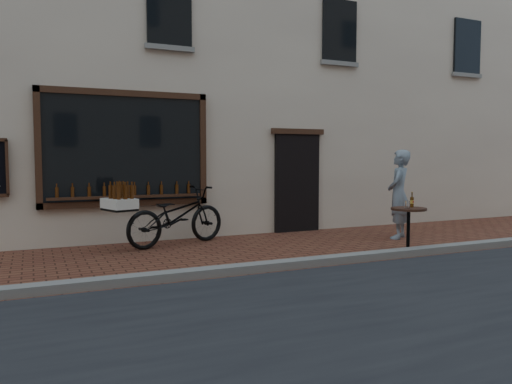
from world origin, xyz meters
name	(u,v)px	position (x,y,z in m)	size (l,w,h in m)	color
ground	(298,270)	(0.00, 0.00, 0.00)	(90.00, 90.00, 0.00)	#5A2B1D
kerb	(291,264)	(0.00, 0.20, 0.06)	(90.00, 0.25, 0.12)	slate
shop_building	(177,30)	(0.00, 6.50, 5.00)	(28.00, 6.20, 10.00)	beige
cargo_bicycle	(174,216)	(-1.11, 2.84, 0.57)	(2.55, 1.43, 1.20)	black
bistro_table	(409,221)	(2.48, 0.45, 0.57)	(0.62, 0.62, 1.06)	black
pedestrian	(399,194)	(3.34, 1.72, 0.92)	(0.67, 0.44, 1.84)	slate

